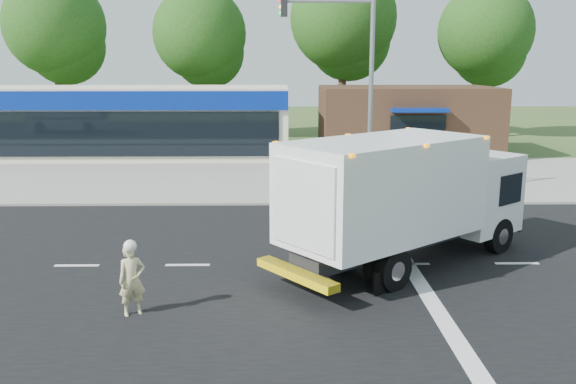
{
  "coord_description": "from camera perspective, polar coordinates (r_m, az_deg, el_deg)",
  "views": [
    {
      "loc": [
        -0.51,
        -15.79,
        5.42
      ],
      "look_at": [
        -0.25,
        1.57,
        1.7
      ],
      "focal_mm": 38.0,
      "sensor_mm": 36.0,
      "label": 1
    }
  ],
  "objects": [
    {
      "name": "lane_markings",
      "position": [
        15.53,
        6.14,
        -8.34
      ],
      "size": [
        55.2,
        7.0,
        0.01
      ],
      "color": "silver",
      "rests_on": "road_asphalt"
    },
    {
      "name": "sidewalk",
      "position": [
        24.58,
        0.34,
        -0.5
      ],
      "size": [
        60.0,
        2.4,
        0.12
      ],
      "primitive_type": "cube",
      "color": "gray",
      "rests_on": "ground"
    },
    {
      "name": "parking_apron",
      "position": [
        30.28,
        0.11,
        1.8
      ],
      "size": [
        60.0,
        9.0,
        0.02
      ],
      "primitive_type": "cube",
      "color": "gray",
      "rests_on": "ground"
    },
    {
      "name": "traffic_signal_pole",
      "position": [
        23.57,
        6.22,
        10.82
      ],
      "size": [
        3.51,
        0.25,
        8.0
      ],
      "color": "gray",
      "rests_on": "ground"
    },
    {
      "name": "background_trees",
      "position": [
        43.99,
        -1.35,
        14.65
      ],
      "size": [
        36.77,
        7.39,
        12.1
      ],
      "color": "#332114",
      "rests_on": "ground"
    },
    {
      "name": "ems_box_truck",
      "position": [
        16.47,
        10.91,
        0.0
      ],
      "size": [
        7.76,
        6.84,
        3.53
      ],
      "rotation": [
        0.0,
        0.0,
        0.67
      ],
      "color": "black",
      "rests_on": "ground"
    },
    {
      "name": "retail_strip_mall",
      "position": [
        36.87,
        -14.27,
        6.42
      ],
      "size": [
        18.0,
        6.2,
        4.0
      ],
      "color": "beige",
      "rests_on": "ground"
    },
    {
      "name": "road_asphalt",
      "position": [
        16.7,
        0.94,
        -6.83
      ],
      "size": [
        60.0,
        14.0,
        0.02
      ],
      "primitive_type": "cube",
      "color": "black",
      "rests_on": "ground"
    },
    {
      "name": "ground",
      "position": [
        16.7,
        0.94,
        -6.85
      ],
      "size": [
        120.0,
        120.0,
        0.0
      ],
      "primitive_type": "plane",
      "color": "#385123",
      "rests_on": "ground"
    },
    {
      "name": "brown_storefront",
      "position": [
        36.71,
        11.02,
        6.53
      ],
      "size": [
        10.0,
        6.7,
        4.0
      ],
      "color": "#382316",
      "rests_on": "ground"
    },
    {
      "name": "emergency_worker",
      "position": [
        13.72,
        -14.41,
        -7.81
      ],
      "size": [
        0.69,
        0.61,
        1.7
      ],
      "rotation": [
        0.0,
        0.0,
        0.48
      ],
      "color": "#C8BC85",
      "rests_on": "ground"
    }
  ]
}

